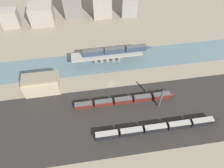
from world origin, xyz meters
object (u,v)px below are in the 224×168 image
Objects in this scene: train_yard_near at (158,128)px; train_yard_mid at (125,100)px; warehouse_building at (42,84)px; train_on_bridge at (117,50)px; signal_tower at (161,98)px.

train_yard_near reaches higher than train_yard_mid.
warehouse_building is (-59.56, 35.49, 3.54)m from train_yard_near.
train_on_bridge is 42.50m from signal_tower.
train_yard_near is 15.89m from signal_tower.
train_yard_mid is (-13.24, 19.59, -0.27)m from train_yard_near.
train_yard_near is at bearing -30.79° from warehouse_building.
warehouse_building is at bearing 161.52° from signal_tower.
warehouse_building reaches higher than train_yard_near.
train_on_bridge is 49.89m from warehouse_building.
train_on_bridge is 2.24× the size of warehouse_building.
signal_tower is at bearing -18.48° from warehouse_building.
train_yard_near is (12.89, -52.73, -7.28)m from train_on_bridge.
train_yard_mid is 19.69m from signal_tower.
train_on_bridge is at bearing 114.38° from signal_tower.
train_yard_near is 4.10× the size of signal_tower.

